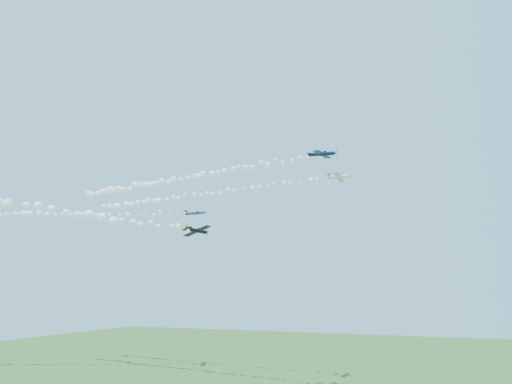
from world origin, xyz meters
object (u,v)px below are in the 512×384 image
at_px(plane_navy, 322,154).
at_px(plane_black, 197,231).
at_px(plane_white, 339,177).
at_px(plane_grey, 196,213).

relative_size(plane_navy, plane_black, 1.07).
height_order(plane_white, plane_navy, plane_navy).
distance_m(plane_white, plane_navy, 14.11).
relative_size(plane_navy, plane_grey, 1.10).
bearing_deg(plane_black, plane_grey, 46.96).
distance_m(plane_navy, plane_black, 32.04).
bearing_deg(plane_white, plane_navy, -88.09).
bearing_deg(plane_black, plane_white, -28.86).
relative_size(plane_white, plane_black, 0.92).
xyz_separation_m(plane_white, plane_navy, (-0.91, -13.97, 1.77)).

